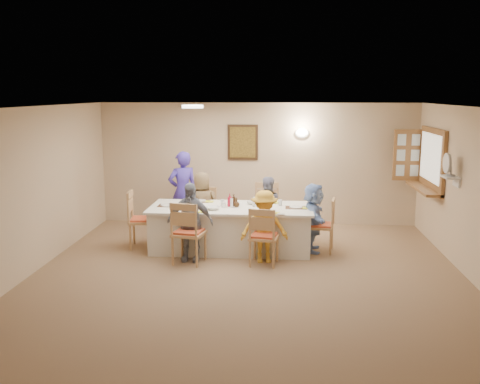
# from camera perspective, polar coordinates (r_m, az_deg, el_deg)

# --- Properties ---
(ground) EXTENTS (7.00, 7.00, 0.00)m
(ground) POSITION_cam_1_polar(r_m,az_deg,el_deg) (7.92, 0.69, -9.39)
(ground) COLOR #967652
(room_walls) EXTENTS (7.00, 7.00, 7.00)m
(room_walls) POSITION_cam_1_polar(r_m,az_deg,el_deg) (7.53, 0.71, 1.50)
(room_walls) COLOR #CCB493
(room_walls) RESTS_ON ground
(wall_picture) EXTENTS (0.62, 0.05, 0.72)m
(wall_picture) POSITION_cam_1_polar(r_m,az_deg,el_deg) (10.96, 0.29, 5.33)
(wall_picture) COLOR #392413
(wall_picture) RESTS_ON room_walls
(wall_sconce) EXTENTS (0.26, 0.09, 0.18)m
(wall_sconce) POSITION_cam_1_polar(r_m,az_deg,el_deg) (10.90, 6.63, 6.29)
(wall_sconce) COLOR white
(wall_sconce) RESTS_ON room_walls
(ceiling_light) EXTENTS (0.36, 0.36, 0.05)m
(ceiling_light) POSITION_cam_1_polar(r_m,az_deg,el_deg) (9.05, -5.07, 9.06)
(ceiling_light) COLOR white
(ceiling_light) RESTS_ON room_walls
(serving_hatch) EXTENTS (0.06, 1.50, 1.15)m
(serving_hatch) POSITION_cam_1_polar(r_m,az_deg,el_deg) (10.27, 19.81, 3.23)
(serving_hatch) COLOR brown
(serving_hatch) RESTS_ON room_walls
(hatch_sill) EXTENTS (0.30, 1.50, 0.05)m
(hatch_sill) POSITION_cam_1_polar(r_m,az_deg,el_deg) (10.31, 18.99, 0.35)
(hatch_sill) COLOR brown
(hatch_sill) RESTS_ON room_walls
(shutter_door) EXTENTS (0.55, 0.04, 1.00)m
(shutter_door) POSITION_cam_1_polar(r_m,az_deg,el_deg) (10.94, 17.45, 3.78)
(shutter_door) COLOR brown
(shutter_door) RESTS_ON room_walls
(fan_shelf) EXTENTS (0.22, 0.36, 0.03)m
(fan_shelf) POSITION_cam_1_polar(r_m,az_deg,el_deg) (8.98, 21.53, 1.49)
(fan_shelf) COLOR white
(fan_shelf) RESTS_ON room_walls
(desk_fan) EXTENTS (0.30, 0.30, 0.28)m
(desk_fan) POSITION_cam_1_polar(r_m,az_deg,el_deg) (8.95, 21.41, 2.44)
(desk_fan) COLOR #A5A5A8
(desk_fan) RESTS_ON fan_shelf
(dining_table) EXTENTS (2.80, 1.18, 0.76)m
(dining_table) POSITION_cam_1_polar(r_m,az_deg,el_deg) (9.31, -0.97, -3.87)
(dining_table) COLOR silver
(dining_table) RESTS_ON ground
(chair_back_left) EXTENTS (0.52, 0.52, 0.94)m
(chair_back_left) POSITION_cam_1_polar(r_m,az_deg,el_deg) (10.14, -3.94, -2.19)
(chair_back_left) COLOR tan
(chair_back_left) RESTS_ON ground
(chair_back_right) EXTENTS (0.51, 0.51, 1.04)m
(chair_back_right) POSITION_cam_1_polar(r_m,az_deg,el_deg) (10.02, 2.86, -2.03)
(chair_back_right) COLOR tan
(chair_back_right) RESTS_ON ground
(chair_front_left) EXTENTS (0.58, 0.58, 1.03)m
(chair_front_left) POSITION_cam_1_polar(r_m,az_deg,el_deg) (8.59, -5.47, -4.24)
(chair_front_left) COLOR tan
(chair_front_left) RESTS_ON ground
(chair_front_right) EXTENTS (0.52, 0.52, 0.95)m
(chair_front_right) POSITION_cam_1_polar(r_m,az_deg,el_deg) (8.48, 2.58, -4.66)
(chair_front_right) COLOR tan
(chair_front_right) RESTS_ON ground
(chair_left_end) EXTENTS (0.54, 0.54, 1.02)m
(chair_left_end) POSITION_cam_1_polar(r_m,az_deg,el_deg) (9.55, -10.29, -2.87)
(chair_left_end) COLOR tan
(chair_left_end) RESTS_ON ground
(chair_right_end) EXTENTS (0.51, 0.51, 0.94)m
(chair_right_end) POSITION_cam_1_polar(r_m,az_deg,el_deg) (9.28, 8.61, -3.48)
(chair_right_end) COLOR tan
(chair_right_end) RESTS_ON ground
(diner_back_left) EXTENTS (0.65, 0.45, 1.26)m
(diner_back_left) POSITION_cam_1_polar(r_m,az_deg,el_deg) (9.98, -4.05, -1.42)
(diner_back_left) COLOR brown
(diner_back_left) RESTS_ON ground
(diner_back_right) EXTENTS (0.75, 0.68, 1.18)m
(diner_back_right) POSITION_cam_1_polar(r_m,az_deg,el_deg) (9.89, 2.85, -1.75)
(diner_back_right) COLOR gray
(diner_back_right) RESTS_ON ground
(diner_front_left) EXTENTS (0.81, 0.43, 1.29)m
(diner_front_left) POSITION_cam_1_polar(r_m,az_deg,el_deg) (8.67, -5.35, -3.20)
(diner_front_left) COLOR gray
(diner_front_left) RESTS_ON ground
(diner_front_right) EXTENTS (0.87, 0.63, 1.18)m
(diner_front_right) POSITION_cam_1_polar(r_m,az_deg,el_deg) (8.57, 2.61, -3.72)
(diner_front_right) COLOR gold
(diner_front_right) RESTS_ON ground
(diner_right_end) EXTENTS (1.12, 0.41, 1.19)m
(diner_right_end) POSITION_cam_1_polar(r_m,az_deg,el_deg) (9.24, 7.83, -2.71)
(diner_right_end) COLOR #89ACEA
(diner_right_end) RESTS_ON ground
(caregiver) EXTENTS (0.89, 0.85, 1.59)m
(caregiver) POSITION_cam_1_polar(r_m,az_deg,el_deg) (10.48, -6.13, 0.02)
(caregiver) COLOR #4735B9
(caregiver) RESTS_ON ground
(placemat_fl) EXTENTS (0.36, 0.27, 0.01)m
(placemat_fl) POSITION_cam_1_polar(r_m,az_deg,el_deg) (8.89, -5.09, -2.06)
(placemat_fl) COLOR #472B19
(placemat_fl) RESTS_ON dining_table
(plate_fl) EXTENTS (0.23, 0.23, 0.01)m
(plate_fl) POSITION_cam_1_polar(r_m,az_deg,el_deg) (8.89, -5.09, -2.00)
(plate_fl) COLOR white
(plate_fl) RESTS_ON dining_table
(napkin_fl) EXTENTS (0.15, 0.15, 0.01)m
(napkin_fl) POSITION_cam_1_polar(r_m,az_deg,el_deg) (8.82, -3.98, -2.11)
(napkin_fl) COLOR yellow
(napkin_fl) RESTS_ON dining_table
(placemat_fr) EXTENTS (0.34, 0.25, 0.01)m
(placemat_fr) POSITION_cam_1_polar(r_m,az_deg,el_deg) (8.78, 2.67, -2.20)
(placemat_fr) COLOR #472B19
(placemat_fr) RESTS_ON dining_table
(plate_fr) EXTENTS (0.24, 0.24, 0.01)m
(plate_fr) POSITION_cam_1_polar(r_m,az_deg,el_deg) (8.78, 2.67, -2.13)
(plate_fr) COLOR white
(plate_fr) RESTS_ON dining_table
(napkin_fr) EXTENTS (0.14, 0.14, 0.01)m
(napkin_fr) POSITION_cam_1_polar(r_m,az_deg,el_deg) (8.73, 3.84, -2.24)
(napkin_fr) COLOR yellow
(napkin_fr) RESTS_ON dining_table
(placemat_bl) EXTENTS (0.35, 0.26, 0.01)m
(placemat_bl) POSITION_cam_1_polar(r_m,az_deg,el_deg) (9.71, -4.28, -0.98)
(placemat_bl) COLOR #472B19
(placemat_bl) RESTS_ON dining_table
(plate_bl) EXTENTS (0.22, 0.22, 0.01)m
(plate_bl) POSITION_cam_1_polar(r_m,az_deg,el_deg) (9.70, -4.28, -0.92)
(plate_bl) COLOR white
(plate_bl) RESTS_ON dining_table
(napkin_bl) EXTENTS (0.14, 0.14, 0.01)m
(napkin_bl) POSITION_cam_1_polar(r_m,az_deg,el_deg) (9.63, -3.27, -1.02)
(napkin_bl) COLOR yellow
(napkin_bl) RESTS_ON dining_table
(placemat_br) EXTENTS (0.36, 0.27, 0.01)m
(placemat_br) POSITION_cam_1_polar(r_m,az_deg,el_deg) (9.60, 2.82, -1.09)
(placemat_br) COLOR #472B19
(placemat_br) RESTS_ON dining_table
(plate_br) EXTENTS (0.23, 0.23, 0.01)m
(plate_br) POSITION_cam_1_polar(r_m,az_deg,el_deg) (9.60, 2.82, -1.03)
(plate_br) COLOR white
(plate_br) RESTS_ON dining_table
(napkin_br) EXTENTS (0.15, 0.15, 0.01)m
(napkin_br) POSITION_cam_1_polar(r_m,az_deg,el_deg) (9.55, 3.89, -1.13)
(napkin_br) COLOR yellow
(napkin_br) RESTS_ON dining_table
(placemat_le) EXTENTS (0.34, 0.25, 0.01)m
(placemat_le) POSITION_cam_1_polar(r_m,az_deg,el_deg) (9.39, -7.68, -1.44)
(placemat_le) COLOR #472B19
(placemat_le) RESTS_ON dining_table
(plate_le) EXTENTS (0.26, 0.26, 0.02)m
(plate_le) POSITION_cam_1_polar(r_m,az_deg,el_deg) (9.39, -7.68, -1.38)
(plate_le) COLOR white
(plate_le) RESTS_ON dining_table
(napkin_le) EXTENTS (0.14, 0.14, 0.01)m
(napkin_le) POSITION_cam_1_polar(r_m,az_deg,el_deg) (9.30, -6.66, -1.48)
(napkin_le) COLOR yellow
(napkin_le) RESTS_ON dining_table
(placemat_re) EXTENTS (0.36, 0.27, 0.01)m
(placemat_re) POSITION_cam_1_polar(r_m,az_deg,el_deg) (9.19, 5.99, -1.66)
(placemat_re) COLOR #472B19
(placemat_re) RESTS_ON dining_table
(plate_re) EXTENTS (0.22, 0.22, 0.01)m
(plate_re) POSITION_cam_1_polar(r_m,az_deg,el_deg) (9.19, 5.99, -1.60)
(plate_re) COLOR white
(plate_re) RESTS_ON dining_table
(napkin_re) EXTENTS (0.14, 0.14, 0.01)m
(napkin_re) POSITION_cam_1_polar(r_m,az_deg,el_deg) (9.15, 7.13, -1.70)
(napkin_re) COLOR yellow
(napkin_re) RESTS_ON dining_table
(teacup_a) EXTENTS (0.16, 0.16, 0.08)m
(teacup_a) POSITION_cam_1_polar(r_m,az_deg,el_deg) (8.99, -6.25, -1.71)
(teacup_a) COLOR white
(teacup_a) RESTS_ON dining_table
(teacup_b) EXTENTS (0.11, 0.11, 0.07)m
(teacup_b) POSITION_cam_1_polar(r_m,az_deg,el_deg) (9.72, 1.65, -0.74)
(teacup_b) COLOR white
(teacup_b) RESTS_ON dining_table
(bowl_a) EXTENTS (0.36, 0.36, 0.05)m
(bowl_a) POSITION_cam_1_polar(r_m,az_deg,el_deg) (9.00, -2.89, -1.73)
(bowl_a) COLOR white
(bowl_a) RESTS_ON dining_table
(bowl_b) EXTENTS (0.21, 0.21, 0.05)m
(bowl_b) POSITION_cam_1_polar(r_m,az_deg,el_deg) (9.43, 1.26, -1.15)
(bowl_b) COLOR white
(bowl_b) RESTS_ON dining_table
(condiment_ketchup) EXTENTS (0.09, 0.09, 0.22)m
(condiment_ketchup) POSITION_cam_1_polar(r_m,az_deg,el_deg) (9.23, -1.11, -0.86)
(condiment_ketchup) COLOR #B60F27
(condiment_ketchup) RESTS_ON dining_table
(condiment_brown) EXTENTS (0.15, 0.15, 0.20)m
(condiment_brown) POSITION_cam_1_polar(r_m,az_deg,el_deg) (9.30, -0.66, -0.86)
(condiment_brown) COLOR #3A230F
(condiment_brown) RESTS_ON dining_table
(condiment_malt) EXTENTS (0.11, 0.11, 0.14)m
(condiment_malt) POSITION_cam_1_polar(r_m,az_deg,el_deg) (9.19, -0.38, -1.19)
(condiment_malt) COLOR #3A230F
(condiment_malt) RESTS_ON dining_table
(drinking_glass) EXTENTS (0.07, 0.07, 0.11)m
(drinking_glass) POSITION_cam_1_polar(r_m,az_deg,el_deg) (9.28, -1.88, -1.16)
(drinking_glass) COLOR silver
(drinking_glass) RESTS_ON dining_table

